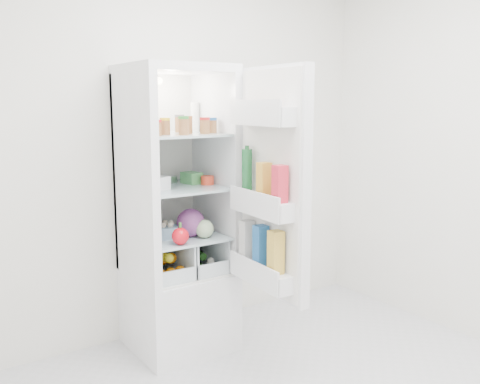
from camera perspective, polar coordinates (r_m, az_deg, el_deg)
room_walls at (r=2.45m, az=10.52°, el=9.77°), size 3.02×3.02×2.61m
refrigerator at (r=3.48m, az=-7.00°, el=-5.67°), size 0.60×0.60×1.80m
shelf_low at (r=3.41m, az=-6.54°, el=-4.69°), size 0.49×0.53×0.01m
shelf_mid at (r=3.35m, az=-6.64°, el=0.46°), size 0.49×0.53×0.02m
shelf_top at (r=3.31m, az=-6.75°, el=6.10°), size 0.49×0.53×0.02m
crisper_left at (r=3.39m, az=-8.35°, el=-7.09°), size 0.23×0.46×0.22m
crisper_right at (r=3.50m, az=-4.71°, el=-6.49°), size 0.23×0.46×0.22m
condiment_jars at (r=3.25m, az=-6.46°, el=6.93°), size 0.46×0.34×0.08m
squeeze_bottle at (r=3.55m, az=-4.86°, el=8.00°), size 0.07×0.07×0.19m
tub_white at (r=3.23m, az=-8.96°, el=0.92°), size 0.16×0.16×0.08m
tin_red at (r=3.41m, az=-3.50°, el=1.27°), size 0.10×0.10×0.06m
foil_tray at (r=3.48m, az=-8.47°, el=1.25°), size 0.22×0.19×0.04m
tub_green at (r=3.46m, az=-5.19°, el=1.51°), size 0.11×0.14×0.07m
red_cabbage at (r=3.35m, az=-5.29°, el=-3.27°), size 0.18×0.18×0.18m
bell_pepper at (r=3.17m, az=-6.38°, el=-4.71°), size 0.10×0.10×0.10m
mushroom_bowl at (r=3.34m, az=-7.89°, el=-4.23°), size 0.17×0.17×0.07m
salad_bag at (r=3.31m, az=-3.82°, el=-3.94°), size 0.11×0.11×0.11m
citrus_pile at (r=3.35m, az=-7.95°, el=-7.60°), size 0.20×0.24×0.16m
veg_pile at (r=3.51m, az=-4.62°, el=-7.23°), size 0.16×0.30×0.10m
fridge_door at (r=3.01m, az=3.24°, el=0.33°), size 0.20×0.60×1.30m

